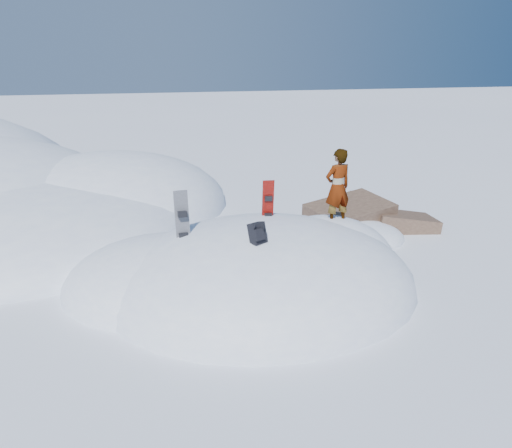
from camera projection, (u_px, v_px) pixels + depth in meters
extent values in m
plane|color=white|center=(262.00, 288.00, 11.29)|extent=(120.00, 120.00, 0.00)
ellipsoid|color=white|center=(262.00, 288.00, 11.29)|extent=(7.00, 6.00, 3.00)
ellipsoid|color=white|center=(162.00, 287.00, 11.34)|extent=(4.40, 4.00, 2.20)
ellipsoid|color=white|center=(324.00, 266.00, 12.43)|extent=(3.60, 3.20, 2.50)
ellipsoid|color=white|center=(20.00, 235.00, 14.53)|extent=(10.00, 9.00, 2.80)
ellipsoid|color=white|center=(112.00, 205.00, 17.39)|extent=(8.00, 8.00, 3.60)
ellipsoid|color=white|center=(33.00, 246.00, 13.72)|extent=(6.00, 5.00, 1.80)
cube|color=brown|center=(349.00, 224.00, 15.19)|extent=(2.82, 2.41, 1.62)
cube|color=brown|center=(402.00, 230.00, 15.25)|extent=(2.16, 1.80, 1.33)
cube|color=brown|center=(351.00, 214.00, 16.46)|extent=(2.08, 2.01, 1.10)
ellipsoid|color=white|center=(350.00, 239.00, 14.22)|extent=(3.20, 2.40, 1.00)
cube|color=red|center=(268.00, 209.00, 11.67)|extent=(0.29, 0.25, 1.44)
cube|color=black|center=(268.00, 198.00, 11.52)|extent=(0.18, 0.13, 0.13)
cube|color=black|center=(268.00, 216.00, 11.66)|extent=(0.18, 0.13, 0.13)
cube|color=black|center=(183.00, 228.00, 10.76)|extent=(0.32, 0.26, 1.61)
cube|color=black|center=(182.00, 214.00, 10.60)|extent=(0.21, 0.14, 0.14)
cube|color=black|center=(183.00, 236.00, 10.76)|extent=(0.21, 0.14, 0.14)
cube|color=black|center=(257.00, 233.00, 9.99)|extent=(0.41, 0.41, 0.47)
cube|color=black|center=(259.00, 235.00, 9.86)|extent=(0.25, 0.23, 0.25)
cylinder|color=black|center=(254.00, 230.00, 9.83)|extent=(0.03, 0.17, 0.32)
cylinder|color=black|center=(263.00, 229.00, 9.87)|extent=(0.03, 0.17, 0.32)
cube|color=black|center=(137.00, 318.00, 9.77)|extent=(0.84, 0.86, 0.20)
cube|color=black|center=(153.00, 307.00, 10.02)|extent=(0.43, 0.35, 0.13)
imported|color=slate|center=(338.00, 188.00, 11.89)|extent=(0.77, 0.59, 1.88)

